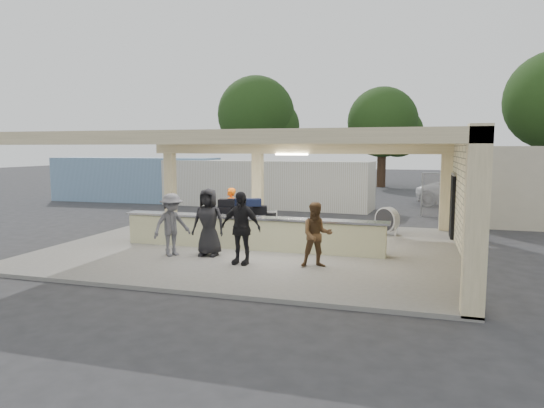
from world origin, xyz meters
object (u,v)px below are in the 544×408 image
(car_white_b, at_px, (529,195))
(car_white_a, at_px, (472,193))
(car_dark, at_px, (464,191))
(container_blue, at_px, (135,179))
(drum_fan, at_px, (387,220))
(passenger_b, at_px, (241,228))
(baggage_handler, at_px, (230,211))
(container_white, at_px, (265,184))
(luggage_cart, at_px, (240,217))
(passenger_a, at_px, (317,235))
(passenger_c, at_px, (172,225))
(passenger_d, at_px, (209,222))
(baggage_counter, at_px, (250,233))

(car_white_b, bearing_deg, car_white_a, 126.59)
(car_dark, relative_size, container_blue, 0.44)
(drum_fan, bearing_deg, passenger_b, -85.74)
(baggage_handler, height_order, car_white_a, baggage_handler)
(car_white_b, height_order, container_white, container_white)
(drum_fan, distance_m, car_dark, 12.43)
(luggage_cart, xyz_separation_m, passenger_a, (3.16, -2.95, 0.07))
(passenger_a, relative_size, passenger_c, 0.94)
(luggage_cart, xyz_separation_m, car_white_b, (11.24, 13.11, -0.17))
(baggage_handler, relative_size, car_dark, 0.38)
(baggage_handler, height_order, passenger_d, passenger_d)
(passenger_a, relative_size, car_white_a, 0.31)
(luggage_cart, height_order, container_white, container_white)
(luggage_cart, distance_m, container_white, 9.90)
(passenger_a, xyz_separation_m, passenger_c, (-4.16, 0.12, 0.05))
(drum_fan, bearing_deg, luggage_cart, -117.12)
(passenger_b, height_order, container_white, container_white)
(passenger_d, bearing_deg, car_white_b, 52.22)
(luggage_cart, distance_m, car_dark, 16.42)
(container_white, bearing_deg, car_white_a, 19.36)
(passenger_b, height_order, car_white_a, passenger_b)
(luggage_cart, xyz_separation_m, container_white, (-2.20, 9.64, 0.37))
(baggage_handler, distance_m, passenger_b, 4.44)
(car_dark, bearing_deg, container_white, 118.62)
(baggage_counter, bearing_deg, car_white_b, 54.06)
(baggage_handler, height_order, container_white, container_white)
(drum_fan, height_order, container_blue, container_blue)
(container_white, bearing_deg, drum_fan, -42.24)
(luggage_cart, relative_size, passenger_d, 1.37)
(passenger_b, bearing_deg, passenger_c, 176.40)
(luggage_cart, height_order, container_blue, container_blue)
(car_white_a, height_order, car_white_b, car_white_a)
(luggage_cart, bearing_deg, drum_fan, 12.06)
(baggage_handler, xyz_separation_m, car_white_b, (11.92, 12.27, -0.23))
(baggage_counter, height_order, passenger_b, passenger_b)
(container_white, bearing_deg, baggage_counter, -69.88)
(passenger_a, relative_size, container_white, 0.15)
(luggage_cart, relative_size, container_blue, 0.27)
(drum_fan, distance_m, passenger_a, 5.48)
(car_white_a, distance_m, container_blue, 18.92)
(baggage_counter, bearing_deg, baggage_handler, 124.87)
(luggage_cart, height_order, drum_fan, luggage_cart)
(car_dark, bearing_deg, passenger_c, 156.44)
(baggage_counter, relative_size, drum_fan, 8.41)
(luggage_cart, bearing_deg, passenger_a, -57.74)
(passenger_b, distance_m, car_white_a, 17.16)
(passenger_d, distance_m, container_white, 12.35)
(baggage_handler, bearing_deg, luggage_cart, 38.43)
(car_white_b, distance_m, car_dark, 3.28)
(passenger_d, xyz_separation_m, car_white_a, (8.40, 14.91, -0.29))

